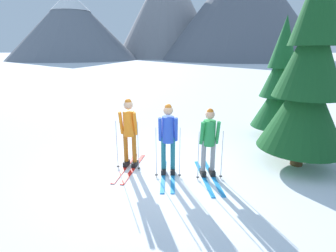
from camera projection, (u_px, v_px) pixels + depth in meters
The scene contains 7 objects.
ground_plane at pixel (160, 173), 6.42m from camera, with size 400.00×400.00×0.00m, color white.
skier_in_orange at pixel (129, 131), 6.53m from camera, with size 0.62×1.76×1.75m.
skier_in_blue at pixel (168, 137), 6.13m from camera, with size 0.61×1.67×1.71m.
skier_in_green at pixel (209, 141), 6.06m from camera, with size 0.61×1.80×1.63m.
pine_tree_near at pixel (280, 84), 8.61m from camera, with size 1.61×1.61×3.89m.
pine_tree_far at pixel (309, 75), 6.27m from camera, with size 2.07×2.07×5.00m.
mountain_ridge_distant at pixel (185, 9), 73.15m from camera, with size 82.79×52.00×29.61m.
Camera 1 is at (0.27, -5.85, 2.89)m, focal length 28.49 mm.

